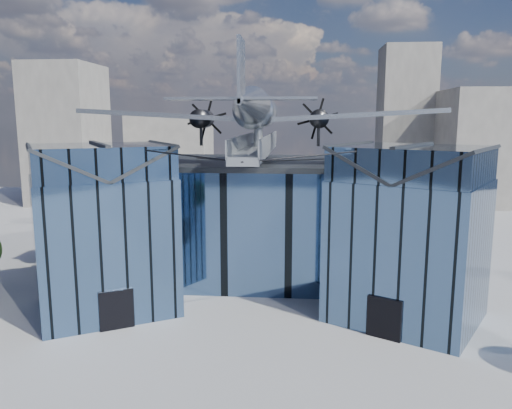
{
  "coord_description": "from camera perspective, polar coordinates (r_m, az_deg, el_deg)",
  "views": [
    {
      "loc": [
        3.05,
        -34.15,
        13.44
      ],
      "look_at": [
        0.0,
        2.0,
        7.2
      ],
      "focal_mm": 35.0,
      "sensor_mm": 36.0,
      "label": 1
    }
  ],
  "objects": [
    {
      "name": "bg_towers",
      "position": [
        84.72,
        3.77,
        7.41
      ],
      "size": [
        77.0,
        24.5,
        26.0
      ],
      "color": "slate",
      "rests_on": "ground"
    },
    {
      "name": "museum",
      "position": [
        40.86,
        0.45,
        -1.39
      ],
      "size": [
        32.88,
        24.5,
        17.6
      ],
      "color": "#436189",
      "rests_on": "ground"
    },
    {
      "name": "ground_plane",
      "position": [
        36.83,
        -0.27,
        -11.65
      ],
      "size": [
        120.0,
        120.0,
        0.0
      ],
      "primitive_type": "plane",
      "color": "gray"
    },
    {
      "name": "tree_side_w",
      "position": [
        49.77,
        -21.98,
        -2.27
      ],
      "size": [
        3.7,
        3.7,
        5.44
      ],
      "rotation": [
        0.0,
        0.0,
        0.07
      ],
      "color": "black",
      "rests_on": "ground"
    }
  ]
}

